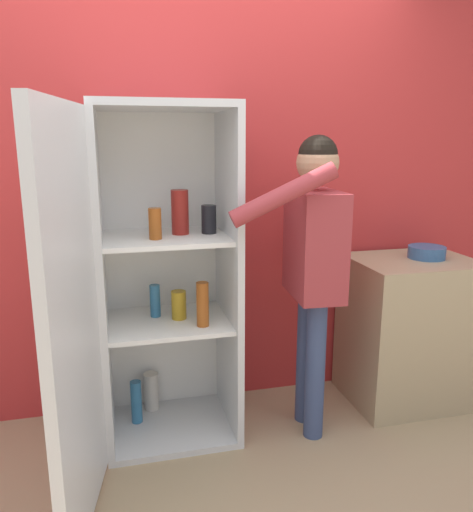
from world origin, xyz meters
TOP-DOWN VIEW (x-y plane):
  - ground_plane at (0.00, 0.00)m, footprint 12.00×12.00m
  - wall_back at (0.00, 0.98)m, footprint 7.00×0.06m
  - refrigerator at (-0.30, 0.55)m, footprint 0.85×1.24m
  - person at (0.54, 0.48)m, footprint 0.63×0.54m
  - counter at (1.26, 0.65)m, footprint 0.71×0.56m
  - bowl at (1.34, 0.66)m, footprint 0.21×0.21m

SIDE VIEW (x-z plane):
  - ground_plane at x=0.00m, z-range 0.00..0.00m
  - counter at x=1.26m, z-range 0.00..0.88m
  - refrigerator at x=-0.30m, z-range -0.01..1.74m
  - bowl at x=1.34m, z-range 0.88..0.96m
  - person at x=0.54m, z-range 0.22..1.81m
  - wall_back at x=0.00m, z-range 0.00..2.55m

